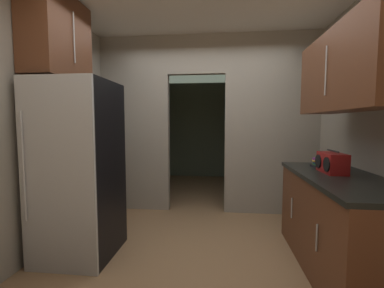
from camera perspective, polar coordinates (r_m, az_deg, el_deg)
ground at (r=2.86m, az=1.42°, el=-24.02°), size 20.00×20.00×0.00m
kitchen_overhead_slab at (r=3.25m, az=2.29°, el=29.16°), size 3.70×6.96×0.06m
kitchen_partition at (r=3.99m, az=3.85°, el=5.32°), size 3.30×0.12×2.69m
adjoining_room_shell at (r=5.83m, az=4.20°, el=4.35°), size 3.30×2.72×2.69m
refrigerator at (r=2.90m, az=-23.64°, el=-5.19°), size 0.71×0.77×1.79m
lower_cabinet_run at (r=2.82m, az=29.87°, el=-15.09°), size 0.69×1.64×0.89m
upper_cabinet_counterside at (r=2.70m, az=31.08°, el=13.74°), size 0.36×1.48×0.71m
upper_cabinet_fridgeside at (r=3.20m, az=-27.50°, el=19.97°), size 0.36×0.78×0.85m
boombox at (r=2.82m, az=28.43°, el=-3.66°), size 0.19×0.34×0.22m
book_stack at (r=3.11m, az=26.20°, el=-3.74°), size 0.14×0.15×0.10m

